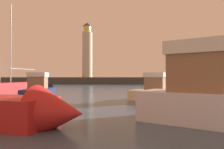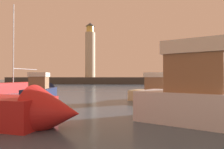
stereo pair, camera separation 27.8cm
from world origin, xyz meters
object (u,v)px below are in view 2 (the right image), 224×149
motorboat_6 (174,94)px  sailboat_moored (18,87)px  lighthouse (90,51)px  motorboat_3 (43,90)px

motorboat_6 → sailboat_moored: sailboat_moored is taller
motorboat_6 → sailboat_moored: (-18.17, 10.27, 0.01)m
lighthouse → motorboat_6: lighthouse is taller
motorboat_6 → sailboat_moored: size_ratio=0.58×
lighthouse → motorboat_3: lighthouse is taller
sailboat_moored → motorboat_3: bearing=-48.8°
motorboat_3 → sailboat_moored: sailboat_moored is taller
motorboat_3 → sailboat_moored: 10.12m
lighthouse → motorboat_3: size_ratio=2.37×
lighthouse → sailboat_moored: (-4.00, -32.16, -8.77)m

